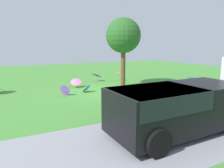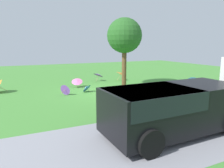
{
  "view_description": "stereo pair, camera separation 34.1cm",
  "coord_description": "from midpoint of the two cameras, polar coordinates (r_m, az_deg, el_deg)",
  "views": [
    {
      "loc": [
        5.16,
        11.62,
        2.81
      ],
      "look_at": [
        -0.16,
        1.0,
        0.6
      ],
      "focal_mm": 33.68,
      "sensor_mm": 36.0,
      "label": 1
    },
    {
      "loc": [
        4.86,
        11.77,
        2.81
      ],
      "look_at": [
        -0.16,
        1.0,
        0.6
      ],
      "focal_mm": 33.68,
      "sensor_mm": 36.0,
      "label": 2
    }
  ],
  "objects": [
    {
      "name": "park_bench",
      "position": [
        9.48,
        3.53,
        -3.8
      ],
      "size": [
        1.62,
        0.56,
        0.9
      ],
      "color": "brown",
      "rests_on": "ground"
    },
    {
      "name": "parasol_purple_1",
      "position": [
        16.6,
        -4.75,
        2.54
      ],
      "size": [
        0.97,
        0.98,
        0.74
      ],
      "color": "tan",
      "rests_on": "ground"
    },
    {
      "name": "parasol_purple_0",
      "position": [
        12.2,
        -13.25,
        -1.55
      ],
      "size": [
        0.67,
        0.64,
        0.63
      ],
      "color": "tan",
      "rests_on": "ground"
    },
    {
      "name": "ground",
      "position": [
        13.03,
        -3.33,
        -1.93
      ],
      "size": [
        40.0,
        40.0,
        0.0
      ],
      "primitive_type": "plane",
      "color": "#478C38"
    },
    {
      "name": "shade_tree",
      "position": [
        14.43,
        2.4,
        12.86
      ],
      "size": [
        2.35,
        2.35,
        4.61
      ],
      "color": "brown",
      "rests_on": "ground"
    },
    {
      "name": "van_dark",
      "position": [
        6.95,
        15.34,
        -5.7
      ],
      "size": [
        4.64,
        2.21,
        1.53
      ],
      "color": "black",
      "rests_on": "ground"
    },
    {
      "name": "parasol_blue_1",
      "position": [
        14.7,
        20.22,
        0.59
      ],
      "size": [
        1.01,
        1.05,
        0.87
      ],
      "color": "tan",
      "rests_on": "ground"
    },
    {
      "name": "road_strip",
      "position": [
        7.55,
        18.05,
        -11.84
      ],
      "size": [
        40.0,
        3.72,
        0.01
      ],
      "primitive_type": "cube",
      "color": "gray",
      "rests_on": "ground"
    },
    {
      "name": "parasol_orange_1",
      "position": [
        16.95,
        1.41,
        2.88
      ],
      "size": [
        0.96,
        0.99,
        0.81
      ],
      "color": "tan",
      "rests_on": "ground"
    },
    {
      "name": "parasol_pink_0",
      "position": [
        14.27,
        -10.41,
        0.77
      ],
      "size": [
        0.91,
        0.89,
        0.67
      ],
      "color": "tan",
      "rests_on": "ground"
    },
    {
      "name": "parasol_blue_0",
      "position": [
        12.82,
        -7.86,
        -1.03
      ],
      "size": [
        0.75,
        0.74,
        0.51
      ],
      "color": "tan",
      "rests_on": "ground"
    }
  ]
}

